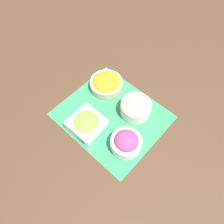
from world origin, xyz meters
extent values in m
plane|color=#422D1E|center=(0.00, 0.00, 0.00)|extent=(3.00, 3.00, 0.00)
cube|color=#2D7A51|center=(0.00, 0.00, 0.00)|extent=(0.46, 0.40, 0.00)
cylinder|color=#C6B28E|center=(-0.13, 0.10, 0.02)|extent=(0.16, 0.16, 0.04)
torus|color=#C6B28E|center=(-0.13, 0.10, 0.04)|extent=(0.16, 0.16, 0.01)
ellipsoid|color=orange|center=(-0.13, 0.10, 0.04)|extent=(0.13, 0.13, 0.04)
cube|color=white|center=(-0.04, -0.12, 0.03)|extent=(0.14, 0.14, 0.04)
cube|color=white|center=(-0.04, -0.12, 0.05)|extent=(0.14, 0.14, 0.00)
ellipsoid|color=#6BAD38|center=(-0.04, -0.12, 0.05)|extent=(0.11, 0.11, 0.04)
cylinder|color=silver|center=(0.14, -0.07, 0.03)|extent=(0.13, 0.13, 0.06)
torus|color=silver|center=(0.14, -0.07, 0.06)|extent=(0.13, 0.13, 0.01)
ellipsoid|color=#93386B|center=(0.14, -0.07, 0.06)|extent=(0.10, 0.10, 0.06)
cylinder|color=silver|center=(0.07, 0.09, 0.04)|extent=(0.14, 0.14, 0.06)
torus|color=silver|center=(0.07, 0.09, 0.07)|extent=(0.13, 0.13, 0.01)
ellipsoid|color=#A8CC7F|center=(0.07, 0.09, 0.07)|extent=(0.12, 0.12, 0.04)
camera|label=1|loc=(0.34, -0.37, 0.87)|focal=35.00mm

